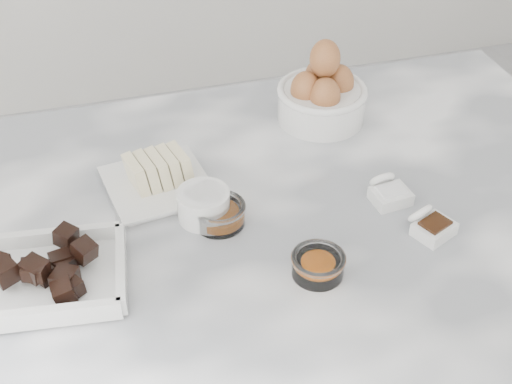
% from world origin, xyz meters
% --- Properties ---
extents(marble_slab, '(1.20, 0.80, 0.04)m').
position_xyz_m(marble_slab, '(0.00, 0.00, 0.92)').
color(marble_slab, white).
rests_on(marble_slab, cabinet).
extents(chocolate_dish, '(0.22, 0.18, 0.05)m').
position_xyz_m(chocolate_dish, '(-0.28, -0.04, 0.96)').
color(chocolate_dish, white).
rests_on(chocolate_dish, marble_slab).
extents(butter_plate, '(0.17, 0.17, 0.06)m').
position_xyz_m(butter_plate, '(-0.11, 0.13, 0.96)').
color(butter_plate, white).
rests_on(butter_plate, marble_slab).
extents(sugar_ramekin, '(0.08, 0.08, 0.05)m').
position_xyz_m(sugar_ramekin, '(-0.05, 0.04, 0.96)').
color(sugar_ramekin, white).
rests_on(sugar_ramekin, marble_slab).
extents(egg_bowl, '(0.16, 0.16, 0.15)m').
position_xyz_m(egg_bowl, '(0.20, 0.25, 0.99)').
color(egg_bowl, white).
rests_on(egg_bowl, marble_slab).
extents(honey_bowl, '(0.08, 0.08, 0.03)m').
position_xyz_m(honey_bowl, '(-0.04, 0.02, 0.96)').
color(honey_bowl, white).
rests_on(honey_bowl, marble_slab).
extents(zest_bowl, '(0.07, 0.07, 0.03)m').
position_xyz_m(zest_bowl, '(0.06, -0.11, 0.96)').
color(zest_bowl, white).
rests_on(zest_bowl, marble_slab).
extents(vanilla_spoon, '(0.07, 0.08, 0.04)m').
position_xyz_m(vanilla_spoon, '(0.25, -0.08, 0.95)').
color(vanilla_spoon, white).
rests_on(vanilla_spoon, marble_slab).
extents(salt_spoon, '(0.06, 0.07, 0.04)m').
position_xyz_m(salt_spoon, '(0.22, 0.01, 0.95)').
color(salt_spoon, white).
rests_on(salt_spoon, marble_slab).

